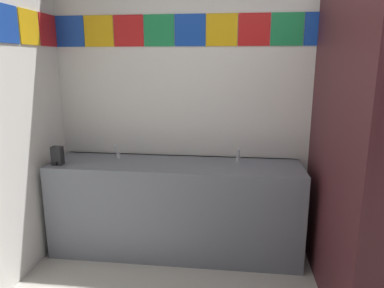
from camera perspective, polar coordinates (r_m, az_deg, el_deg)
name	(u,v)px	position (r m, az deg, el deg)	size (l,w,h in m)	color
wall_back	(267,91)	(3.30, 11.92, 8.26)	(3.87, 0.09, 2.87)	white
vanity_counter	(176,207)	(3.26, -2.64, -9.97)	(2.19, 0.56, 0.83)	slate
faucet_left	(117,153)	(3.33, -11.82, -1.41)	(0.04, 0.10, 0.14)	silver
faucet_right	(238,157)	(3.15, 7.42, -2.03)	(0.04, 0.10, 0.14)	silver
soap_dispenser	(57,156)	(3.27, -20.68, -1.76)	(0.09, 0.09, 0.16)	black
stall_divider	(371,156)	(2.51, 26.70, -1.77)	(0.92, 1.40, 2.24)	#471E23
toilet	(381,235)	(3.42, 27.99, -12.69)	(0.39, 0.49, 0.74)	white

